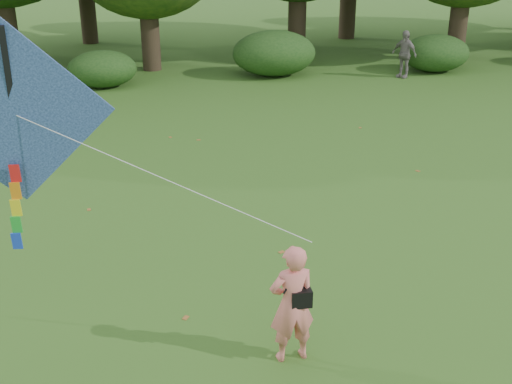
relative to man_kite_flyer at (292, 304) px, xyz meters
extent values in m
plane|color=#265114|center=(0.75, 0.81, -0.93)|extent=(100.00, 100.00, 0.00)
imported|color=#EA786E|center=(0.00, 0.00, 0.00)|extent=(0.72, 0.51, 1.85)
imported|color=gray|center=(8.96, 17.37, 0.04)|extent=(1.03, 1.20, 1.93)
cube|color=black|center=(0.12, -0.03, 0.11)|extent=(0.30, 0.20, 0.26)
cylinder|color=black|center=(0.00, -0.04, 0.47)|extent=(0.33, 0.14, 0.47)
cube|color=#24539D|center=(-3.60, 1.15, 2.67)|extent=(2.65, 0.43, 2.63)
cube|color=black|center=(-3.60, 1.18, 2.67)|extent=(0.19, 0.57, 2.39)
cylinder|color=white|center=(-1.68, 0.55, 1.83)|extent=(3.86, 1.22, 1.69)
cube|color=red|center=(-3.70, 1.17, 1.82)|extent=(0.14, 0.06, 0.26)
cube|color=orange|center=(-3.73, 1.17, 1.56)|extent=(0.14, 0.06, 0.26)
cube|color=yellow|center=(-3.76, 1.17, 1.30)|extent=(0.14, 0.06, 0.26)
cube|color=green|center=(-3.79, 1.17, 1.04)|extent=(0.14, 0.06, 0.26)
cube|color=blue|center=(-3.82, 1.17, 0.78)|extent=(0.14, 0.06, 0.26)
cylinder|color=#3A2D1E|center=(-7.25, 21.81, 1.00)|extent=(0.88, 0.88, 3.85)
cylinder|color=#3A2D1E|center=(-1.25, 20.81, 0.65)|extent=(0.80, 0.80, 3.15)
cylinder|color=#3A2D1E|center=(5.75, 22.81, 0.91)|extent=(0.86, 0.86, 3.67)
cylinder|color=#3A2D1E|center=(12.75, 20.31, 0.79)|extent=(0.83, 0.83, 3.43)
cylinder|color=#3A2D1E|center=(-4.25, 28.31, 0.82)|extent=(0.84, 0.84, 3.50)
cylinder|color=#3A2D1E|center=(9.75, 27.31, 1.09)|extent=(0.90, 0.90, 4.02)
ellipsoid|color=#264919|center=(-3.25, 17.91, -0.21)|extent=(2.66, 2.09, 1.42)
ellipsoid|color=#264919|center=(3.75, 18.71, 0.01)|extent=(3.50, 2.75, 1.88)
ellipsoid|color=#264919|center=(10.75, 18.21, -0.14)|extent=(2.94, 2.31, 1.58)
cube|color=#945B28|center=(-1.44, 1.31, -0.92)|extent=(0.13, 0.14, 0.01)
cube|color=#945B28|center=(0.59, 3.24, -0.92)|extent=(0.14, 0.13, 0.01)
cube|color=#945B28|center=(-1.09, 10.97, -0.92)|extent=(0.11, 0.14, 0.01)
cube|color=#945B28|center=(-4.84, 8.33, -0.92)|extent=(0.09, 0.13, 0.01)
cube|color=#945B28|center=(4.85, 10.84, -0.92)|extent=(0.11, 0.14, 0.01)
cube|color=#945B28|center=(5.06, 6.92, -0.92)|extent=(0.12, 0.14, 0.01)
cube|color=#945B28|center=(-3.22, 6.00, -0.92)|extent=(0.10, 0.13, 0.01)
cube|color=#945B28|center=(-0.27, 10.56, -0.92)|extent=(0.13, 0.10, 0.01)
camera|label=1|loc=(-1.95, -7.58, 5.02)|focal=45.00mm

